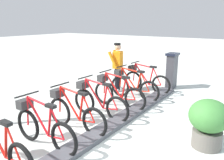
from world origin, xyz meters
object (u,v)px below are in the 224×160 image
Objects in this scene: bike_docked_2 at (117,93)px; worker_near_rack at (117,65)px; bike_docked_0 at (145,80)px; bike_docked_3 at (98,101)px; bike_docked_4 at (74,112)px; bike_docked_5 at (42,126)px; planter_bush at (209,121)px; bike_docked_1 at (132,86)px; payment_kiosk at (172,70)px.

worker_near_rack is (0.86, -1.37, 0.48)m from bike_docked_2.
bike_docked_3 is at bearing 90.00° from bike_docked_0.
bike_docked_5 is (0.00, 0.88, 0.00)m from bike_docked_4.
bike_docked_2 is at bearing -90.00° from bike_docked_3.
bike_docked_2 is at bearing -18.05° from planter_bush.
bike_docked_1 is at bearing -33.36° from planter_bush.
bike_docked_3 is (0.00, 1.76, 0.00)m from bike_docked_1.
bike_docked_1 is 1.10m from worker_near_rack.
planter_bush is (-2.65, -0.02, 0.11)m from bike_docked_3.
bike_docked_2 is at bearing 122.13° from worker_near_rack.
bike_docked_0 is at bearing -90.00° from bike_docked_4.
bike_docked_2 is at bearing -90.00° from bike_docked_4.
bike_docked_3 is (0.00, 0.88, 0.00)m from bike_docked_2.
bike_docked_2 is 1.69m from worker_near_rack.
bike_docked_5 is (0.00, 1.76, 0.00)m from bike_docked_3.
bike_docked_4 is (0.00, 0.88, 0.00)m from bike_docked_3.
bike_docked_0 is 1.00× the size of bike_docked_4.
payment_kiosk is at bearing -106.99° from bike_docked_1.
bike_docked_3 and bike_docked_4 have the same top height.
bike_docked_3 is 2.65m from planter_bush.
bike_docked_0 is at bearing -90.00° from bike_docked_5.
planter_bush is at bearing -146.11° from bike_docked_5.
bike_docked_5 is 1.77× the size of planter_bush.
payment_kiosk reaches higher than planter_bush.
bike_docked_0 is 2.64m from bike_docked_3.
bike_docked_3 is at bearing -90.00° from bike_docked_5.
planter_bush is at bearing 146.64° from bike_docked_1.
planter_bush is at bearing -161.26° from bike_docked_4.
planter_bush is (-2.08, 3.62, -0.12)m from payment_kiosk.
bike_docked_2 is 1.00× the size of bike_docked_5.
bike_docked_4 is at bearing 82.78° from payment_kiosk.
bike_docked_5 is at bearing 83.95° from payment_kiosk.
worker_near_rack reaches higher than bike_docked_1.
bike_docked_0 is 1.06m from worker_near_rack.
bike_docked_0 is at bearing -90.00° from bike_docked_1.
bike_docked_4 is 1.77× the size of planter_bush.
bike_docked_5 is at bearing 90.00° from bike_docked_2.
payment_kiosk is at bearing -136.04° from worker_near_rack.
worker_near_rack is at bearing 43.96° from payment_kiosk.
bike_docked_2 is (0.00, 0.88, 0.00)m from bike_docked_1.
bike_docked_2 reaches higher than planter_bush.
worker_near_rack is (0.86, -2.25, 0.48)m from bike_docked_3.
bike_docked_5 is at bearing 33.89° from planter_bush.
bike_docked_4 is 0.88m from bike_docked_5.
bike_docked_0 is 3.73m from planter_bush.
bike_docked_1 is 1.00× the size of bike_docked_3.
bike_docked_1 and bike_docked_4 have the same top height.
bike_docked_4 is (0.00, 2.64, 0.00)m from bike_docked_1.
bike_docked_0 is 1.00× the size of bike_docked_3.
bike_docked_4 is at bearing 90.00° from bike_docked_3.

